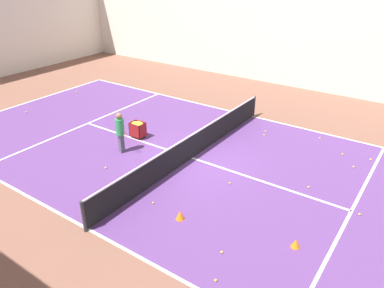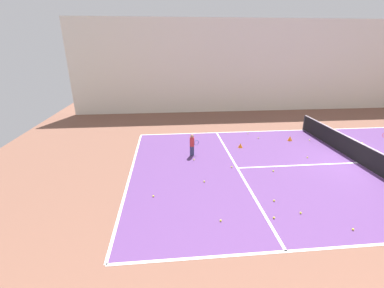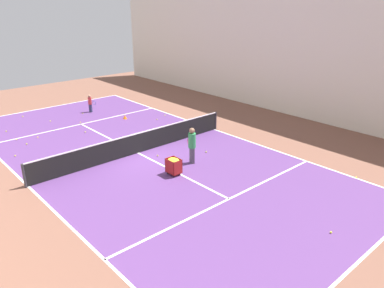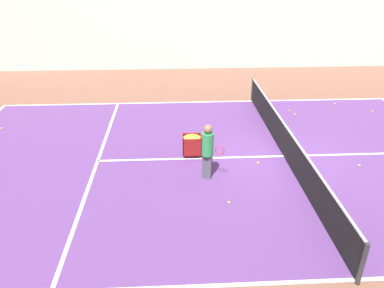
# 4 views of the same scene
# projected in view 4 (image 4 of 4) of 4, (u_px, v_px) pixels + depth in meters

# --- Properties ---
(ground_plane) EXTENTS (38.04, 38.04, 0.00)m
(ground_plane) POSITION_uv_depth(u_px,v_px,m) (284.00, 156.00, 12.47)
(ground_plane) COLOR brown
(court_playing_area) EXTENTS (10.72, 22.36, 0.00)m
(court_playing_area) POSITION_uv_depth(u_px,v_px,m) (284.00, 156.00, 12.47)
(court_playing_area) COLOR #563370
(court_playing_area) RESTS_ON ground
(line_sideline_left) EXTENTS (0.10, 22.36, 0.00)m
(line_sideline_left) POSITION_uv_depth(u_px,v_px,m) (355.00, 280.00, 7.68)
(line_sideline_left) COLOR white
(line_sideline_left) RESTS_ON ground
(line_sideline_right) EXTENTS (0.10, 22.36, 0.00)m
(line_sideline_right) POSITION_uv_depth(u_px,v_px,m) (252.00, 101.00, 17.26)
(line_sideline_right) COLOR white
(line_sideline_right) RESTS_ON ground
(line_service_far) EXTENTS (10.72, 0.10, 0.00)m
(line_service_far) POSITION_uv_depth(u_px,v_px,m) (98.00, 161.00, 12.17)
(line_service_far) COLOR white
(line_service_far) RESTS_ON ground
(line_centre_service) EXTENTS (0.10, 12.30, 0.00)m
(line_centre_service) POSITION_uv_depth(u_px,v_px,m) (284.00, 156.00, 12.47)
(line_centre_service) COLOR white
(line_centre_service) RESTS_ON ground
(hall_enclosure_right) EXTENTS (0.15, 34.34, 7.57)m
(hall_enclosure_right) POSITION_uv_depth(u_px,v_px,m) (236.00, 1.00, 20.86)
(hall_enclosure_right) COLOR silver
(hall_enclosure_right) RESTS_ON ground
(tennis_net) EXTENTS (11.02, 0.10, 1.05)m
(tennis_net) POSITION_uv_depth(u_px,v_px,m) (286.00, 142.00, 12.23)
(tennis_net) COLOR #2D2D33
(tennis_net) RESTS_ON ground
(coach_at_net) EXTENTS (0.45, 0.71, 1.73)m
(coach_at_net) POSITION_uv_depth(u_px,v_px,m) (208.00, 148.00, 10.83)
(coach_at_net) COLOR #4C4C56
(coach_at_net) RESTS_ON ground
(ball_cart) EXTENTS (0.49, 0.61, 0.75)m
(ball_cart) POSITION_uv_depth(u_px,v_px,m) (192.00, 142.00, 12.27)
(ball_cart) COLOR maroon
(ball_cart) RESTS_ON ground
(tennis_ball_0) EXTENTS (0.07, 0.07, 0.07)m
(tennis_ball_0) POSITION_uv_depth(u_px,v_px,m) (289.00, 111.00, 16.09)
(tennis_ball_0) COLOR yellow
(tennis_ball_0) RESTS_ON ground
(tennis_ball_2) EXTENTS (0.07, 0.07, 0.07)m
(tennis_ball_2) POSITION_uv_depth(u_px,v_px,m) (229.00, 202.00, 10.05)
(tennis_ball_2) COLOR yellow
(tennis_ball_2) RESTS_ON ground
(tennis_ball_4) EXTENTS (0.07, 0.07, 0.07)m
(tennis_ball_4) POSITION_uv_depth(u_px,v_px,m) (359.00, 165.00, 11.84)
(tennis_ball_4) COLOR yellow
(tennis_ball_4) RESTS_ON ground
(tennis_ball_10) EXTENTS (0.07, 0.07, 0.07)m
(tennis_ball_10) POSITION_uv_depth(u_px,v_px,m) (295.00, 114.00, 15.72)
(tennis_ball_10) COLOR yellow
(tennis_ball_10) RESTS_ON ground
(tennis_ball_11) EXTENTS (0.07, 0.07, 0.07)m
(tennis_ball_11) POSITION_uv_depth(u_px,v_px,m) (347.00, 215.00, 9.56)
(tennis_ball_11) COLOR yellow
(tennis_ball_11) RESTS_ON ground
(tennis_ball_13) EXTENTS (0.07, 0.07, 0.07)m
(tennis_ball_13) POSITION_uv_depth(u_px,v_px,m) (2.00, 128.00, 14.42)
(tennis_ball_13) COLOR yellow
(tennis_ball_13) RESTS_ON ground
(tennis_ball_16) EXTENTS (0.07, 0.07, 0.07)m
(tennis_ball_16) POSITION_uv_depth(u_px,v_px,m) (258.00, 163.00, 11.98)
(tennis_ball_16) COLOR yellow
(tennis_ball_16) RESTS_ON ground
(tennis_ball_18) EXTENTS (0.07, 0.07, 0.07)m
(tennis_ball_18) POSITION_uv_depth(u_px,v_px,m) (335.00, 104.00, 16.83)
(tennis_ball_18) COLOR yellow
(tennis_ball_18) RESTS_ON ground
(tennis_ball_20) EXTENTS (0.07, 0.07, 0.07)m
(tennis_ball_20) POSITION_uv_depth(u_px,v_px,m) (372.00, 111.00, 16.01)
(tennis_ball_20) COLOR yellow
(tennis_ball_20) RESTS_ON ground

